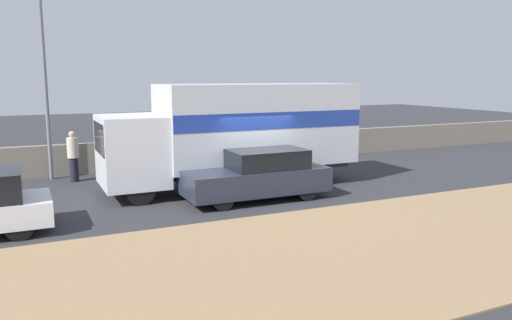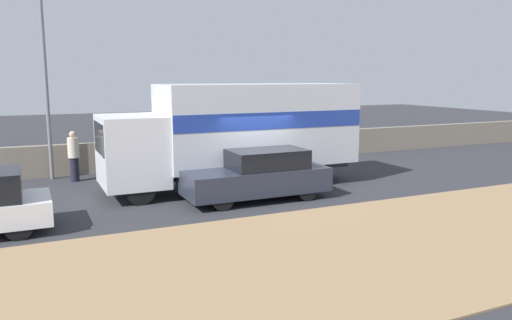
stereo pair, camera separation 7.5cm
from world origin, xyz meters
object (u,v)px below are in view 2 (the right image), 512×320
object	(u,v)px
street_lamp	(44,57)
pedestrian	(74,155)
box_truck	(240,129)
car_hatchback	(257,175)

from	to	relation	value
street_lamp	pedestrian	xyz separation A→B (m)	(0.73, -0.77, -3.47)
box_truck	car_hatchback	world-z (taller)	box_truck
street_lamp	box_truck	size ratio (longest dim) A/B	0.90
box_truck	car_hatchback	bearing A→B (deg)	83.49
car_hatchback	pedestrian	world-z (taller)	pedestrian
street_lamp	box_truck	distance (m)	7.48
box_truck	street_lamp	bearing A→B (deg)	-34.89
car_hatchback	box_truck	bearing A→B (deg)	-96.51
street_lamp	pedestrian	world-z (taller)	street_lamp
box_truck	car_hatchback	distance (m)	2.23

